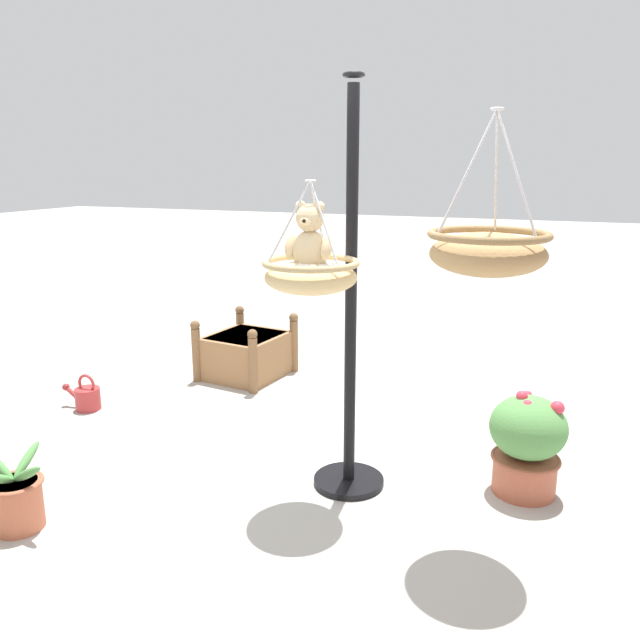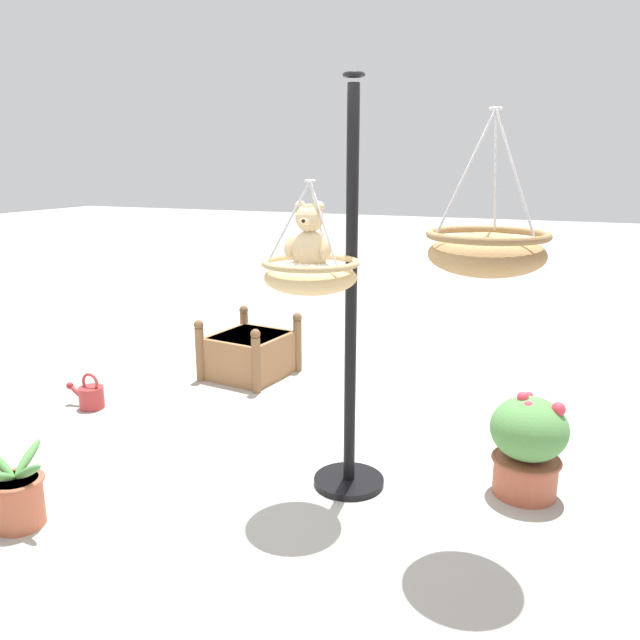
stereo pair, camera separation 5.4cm
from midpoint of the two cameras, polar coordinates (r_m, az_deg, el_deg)
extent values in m
plane|color=#ADAAA3|center=(4.11, 0.10, -14.36)|extent=(40.00, 40.00, 0.00)
cylinder|color=black|center=(3.65, 2.42, 1.92)|extent=(0.07, 0.07, 2.38)
cylinder|color=black|center=(4.06, 2.24, -14.45)|extent=(0.44, 0.44, 0.04)
torus|color=black|center=(3.60, 2.64, 21.46)|extent=(0.12, 0.12, 0.02)
ellipsoid|color=tan|center=(3.44, -1.29, 3.91)|extent=(0.51, 0.51, 0.18)
torus|color=tan|center=(3.43, -1.29, 5.26)|extent=(0.54, 0.54, 0.04)
ellipsoid|color=silver|center=(3.44, -1.29, 4.24)|extent=(0.45, 0.45, 0.15)
cylinder|color=#B7B7BC|center=(3.39, -3.32, 8.86)|extent=(0.22, 0.13, 0.44)
cylinder|color=#B7B7BC|center=(3.31, -0.07, 8.76)|extent=(0.22, 0.13, 0.44)
cylinder|color=#B7B7BC|center=(3.51, -0.56, 9.07)|extent=(0.01, 0.25, 0.44)
torus|color=#B7B7BC|center=(3.39, -1.34, 12.59)|extent=(0.06, 0.06, 0.01)
ellipsoid|color=#D1B789|center=(3.41, -1.37, 6.23)|extent=(0.20, 0.17, 0.24)
sphere|color=#D1B789|center=(3.39, -1.38, 9.30)|extent=(0.16, 0.16, 0.15)
ellipsoid|color=beige|center=(3.34, -1.77, 9.02)|extent=(0.07, 0.06, 0.05)
sphere|color=black|center=(3.32, -1.93, 9.03)|extent=(0.02, 0.02, 0.02)
sphere|color=#D1B789|center=(3.37, -0.53, 10.32)|extent=(0.06, 0.06, 0.06)
sphere|color=#D1B789|center=(3.41, -2.24, 10.35)|extent=(0.06, 0.06, 0.06)
ellipsoid|color=#D1B789|center=(3.35, 0.13, 6.59)|extent=(0.06, 0.11, 0.15)
ellipsoid|color=#D1B789|center=(3.43, -3.15, 6.75)|extent=(0.06, 0.11, 0.15)
ellipsoid|color=#D1B789|center=(3.33, -1.05, 4.53)|extent=(0.07, 0.14, 0.07)
ellipsoid|color=#D1B789|center=(3.37, -2.78, 4.64)|extent=(0.07, 0.14, 0.07)
ellipsoid|color=#A37F51|center=(3.06, 14.57, 5.81)|extent=(0.55, 0.55, 0.21)
torus|color=olive|center=(3.05, 14.68, 7.55)|extent=(0.57, 0.57, 0.04)
cylinder|color=#B7B7BC|center=(2.99, 12.73, 12.93)|extent=(0.23, 0.14, 0.57)
cylinder|color=#B7B7BC|center=(2.96, 17.01, 12.66)|extent=(0.23, 0.14, 0.57)
cylinder|color=#B7B7BC|center=(3.16, 15.30, 12.83)|extent=(0.01, 0.26, 0.57)
torus|color=#B7B7BC|center=(3.04, 15.37, 18.10)|extent=(0.06, 0.06, 0.01)
cube|color=#9E7047|center=(5.94, -6.98, -3.23)|extent=(0.71, 0.76, 0.40)
cube|color=#382819|center=(5.89, -7.03, -1.64)|extent=(0.63, 0.67, 0.06)
cylinder|color=brown|center=(5.48, -6.40, -4.15)|extent=(0.08, 0.08, 0.50)
cylinder|color=brown|center=(5.86, -11.47, -3.15)|extent=(0.08, 0.08, 0.50)
cylinder|color=brown|center=(6.03, -2.65, -2.38)|extent=(0.08, 0.08, 0.50)
cylinder|color=brown|center=(6.37, -7.50, -1.58)|extent=(0.08, 0.08, 0.50)
sphere|color=brown|center=(5.40, -6.48, -1.30)|extent=(0.09, 0.09, 0.09)
sphere|color=brown|center=(5.78, -11.60, -0.47)|extent=(0.09, 0.09, 0.09)
sphere|color=brown|center=(5.95, -2.68, 0.23)|extent=(0.09, 0.09, 0.09)
sphere|color=brown|center=(6.30, -7.59, 0.90)|extent=(0.09, 0.09, 0.09)
cylinder|color=#BC6042|center=(3.96, -26.23, -14.88)|extent=(0.26, 0.26, 0.28)
torus|color=#A9573B|center=(3.90, -26.44, -13.19)|extent=(0.30, 0.30, 0.03)
cylinder|color=#382819|center=(3.90, -26.43, -13.25)|extent=(0.23, 0.23, 0.03)
ellipsoid|color=#56934C|center=(3.94, -27.54, -11.80)|extent=(0.24, 0.06, 0.19)
ellipsoid|color=#56934C|center=(3.78, -25.56, -12.56)|extent=(0.25, 0.08, 0.17)
ellipsoid|color=#56934C|center=(3.94, -25.56, -11.41)|extent=(0.09, 0.26, 0.16)
cylinder|color=#AD563D|center=(4.11, 17.77, -13.26)|extent=(0.38, 0.38, 0.23)
torus|color=#9C4E37|center=(4.07, 17.88, -11.91)|extent=(0.41, 0.41, 0.03)
cylinder|color=#382819|center=(4.07, 17.88, -11.98)|extent=(0.33, 0.33, 0.03)
ellipsoid|color=#56934C|center=(3.98, 18.10, -9.30)|extent=(0.46, 0.46, 0.38)
sphere|color=#E0384C|center=(3.91, 17.58, -6.65)|extent=(0.07, 0.07, 0.07)
sphere|color=#E0384C|center=(3.87, 18.04, -7.44)|extent=(0.07, 0.07, 0.07)
sphere|color=#E0384C|center=(3.91, 20.47, -7.52)|extent=(0.08, 0.08, 0.08)
sphere|color=#E0384C|center=(4.06, 18.06, -6.51)|extent=(0.05, 0.05, 0.05)
cylinder|color=#B23333|center=(5.50, -20.69, -6.75)|extent=(0.20, 0.20, 0.18)
cylinder|color=#B23333|center=(5.58, -21.82, -6.32)|extent=(0.17, 0.04, 0.14)
sphere|color=maroon|center=(5.62, -22.43, -5.68)|extent=(0.06, 0.06, 0.06)
torus|color=#B23333|center=(5.45, -20.81, -5.47)|extent=(0.16, 0.02, 0.16)
camera|label=1|loc=(0.03, -90.42, -0.11)|focal=35.07mm
camera|label=2|loc=(0.03, 89.58, 0.11)|focal=35.07mm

